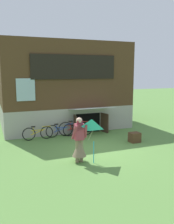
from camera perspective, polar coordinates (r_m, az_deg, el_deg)
The scene contains 8 objects.
ground_plane at distance 10.59m, azimuth 2.53°, elevation -8.81°, with size 60.00×60.00×0.00m, color #56843D.
log_house at distance 15.19m, azimuth -5.96°, elevation 6.28°, with size 7.26×5.99×4.97m.
person at distance 8.99m, azimuth -1.82°, elevation -7.40°, with size 0.61×0.53×1.69m.
kite at distance 8.52m, azimuth 1.13°, elevation -4.07°, with size 0.85×0.78×1.62m.
bicycle_red at distance 12.69m, azimuth -2.73°, elevation -3.89°, with size 1.71×0.54×0.80m.
bicycle_blue at distance 12.55m, azimuth -6.22°, elevation -4.30°, with size 1.54×0.15×0.70m.
bicycle_yellow at distance 12.22m, azimuth -11.48°, elevation -4.85°, with size 1.51×0.08×0.69m.
wooden_crate at distance 11.82m, azimuth 11.11°, elevation -5.85°, with size 0.49×0.42×0.46m, color #4C331E.
Camera 1 is at (-4.18, -9.15, 3.33)m, focal length 38.95 mm.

